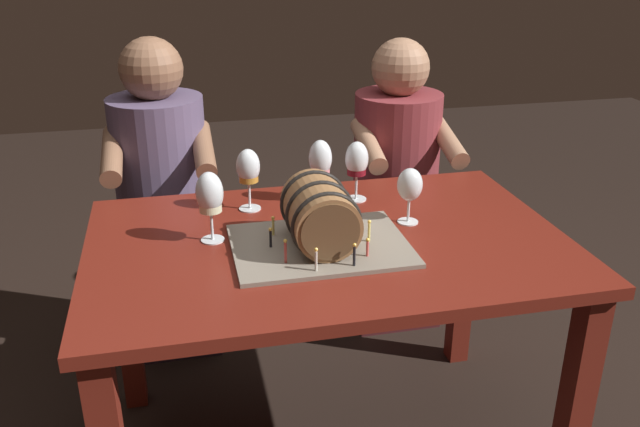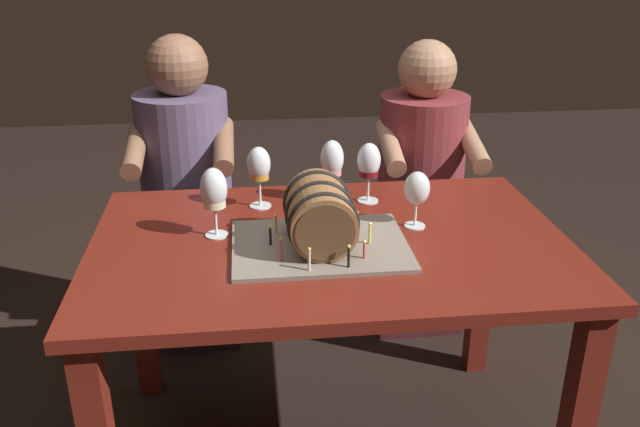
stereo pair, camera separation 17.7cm
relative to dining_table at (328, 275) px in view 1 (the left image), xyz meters
name	(u,v)px [view 1 (the left image)]	position (x,y,z in m)	size (l,w,h in m)	color
dining_table	(328,275)	(0.00, 0.00, 0.00)	(1.32, 0.86, 0.74)	maroon
barrel_cake	(320,220)	(-0.03, -0.05, 0.19)	(0.47, 0.36, 0.19)	gray
wine_glass_red	(357,162)	(0.15, 0.26, 0.24)	(0.07, 0.07, 0.19)	white
wine_glass_amber	(248,169)	(-0.19, 0.26, 0.24)	(0.07, 0.07, 0.19)	white
wine_glass_rose	(320,161)	(0.04, 0.28, 0.25)	(0.07, 0.07, 0.20)	white
wine_glass_white	(210,196)	(-0.31, 0.06, 0.25)	(0.07, 0.07, 0.20)	white
wine_glass_empty	(410,186)	(0.25, 0.06, 0.23)	(0.07, 0.07, 0.17)	white
person_seated_left	(165,212)	(-0.45, 0.74, -0.07)	(0.37, 0.46, 1.20)	#372D40
person_seated_right	(395,197)	(0.45, 0.74, -0.09)	(0.38, 0.47, 1.17)	#4C1B1E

